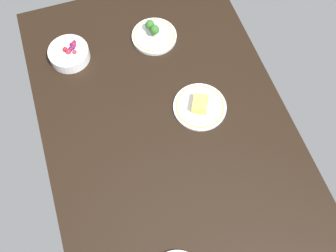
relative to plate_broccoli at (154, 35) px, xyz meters
The scene contains 4 objects.
dining_table 42.78cm from the plate_broccoli, 10.25° to the right, with size 144.82×90.94×4.00cm, color black.
plate_broccoli is the anchor object (origin of this frame).
plate_cheese 37.93cm from the plate_broccoli, 10.07° to the left, with size 20.30×20.30×4.48cm.
bowl_berries 35.35cm from the plate_broccoli, 91.07° to the right, with size 16.18×16.18×6.90cm.
Camera 1 is at (56.80, -18.62, 131.18)cm, focal length 40.54 mm.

